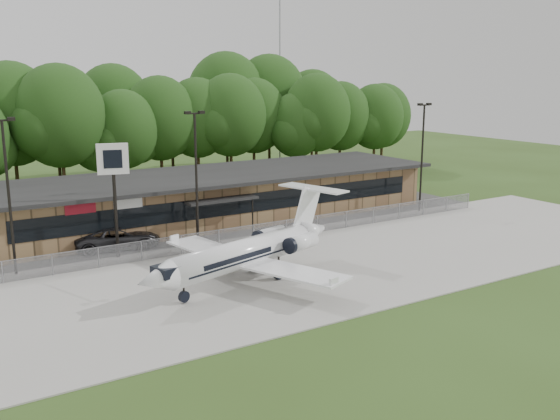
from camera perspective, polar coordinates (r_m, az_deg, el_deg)
ground at (r=37.35m, az=10.54°, el=-8.03°), size 160.00×160.00×0.00m
apron at (r=43.21m, az=3.36°, el=-4.95°), size 64.00×18.00×0.08m
parking_lot at (r=52.65m, az=-3.89°, el=-1.79°), size 50.00×9.00×0.06m
terminal at (r=56.04m, az=-6.07°, el=1.29°), size 41.00×11.65×4.30m
fence at (r=48.66m, az=-1.40°, el=-2.04°), size 46.00×0.04×1.52m
treeline at (r=71.90m, az=-12.57°, el=7.79°), size 72.00×12.00×15.00m
radio_mast at (r=86.75m, az=-0.02°, el=12.13°), size 0.20×0.20×25.00m
light_pole_left at (r=43.05m, az=-23.63°, el=2.09°), size 1.55×0.30×10.23m
light_pole_mid at (r=46.67m, az=-7.68°, el=3.75°), size 1.55×0.30×10.23m
light_pole_right at (r=59.83m, az=12.89°, el=5.44°), size 1.55×0.30×10.23m
business_jet at (r=39.12m, az=-2.87°, el=-3.93°), size 15.81×14.19×5.36m
suv at (r=48.16m, az=-14.65°, el=-2.48°), size 6.70×3.98×1.75m
pole_sign at (r=44.77m, az=-14.99°, el=3.45°), size 2.14×0.77×8.20m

